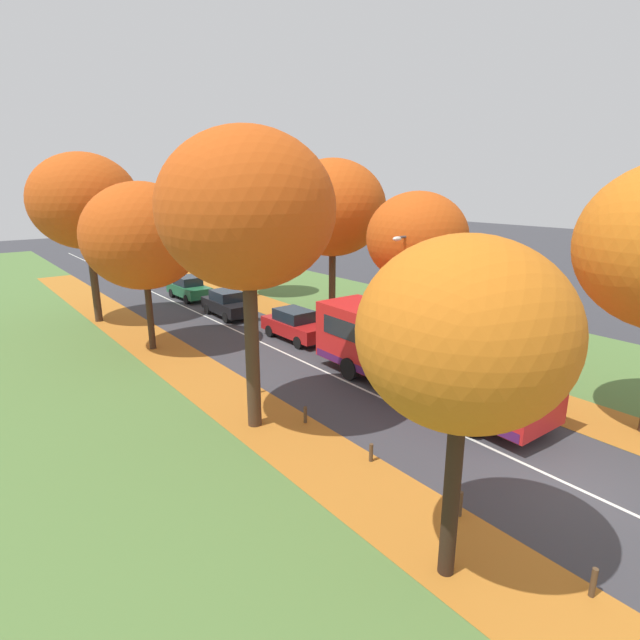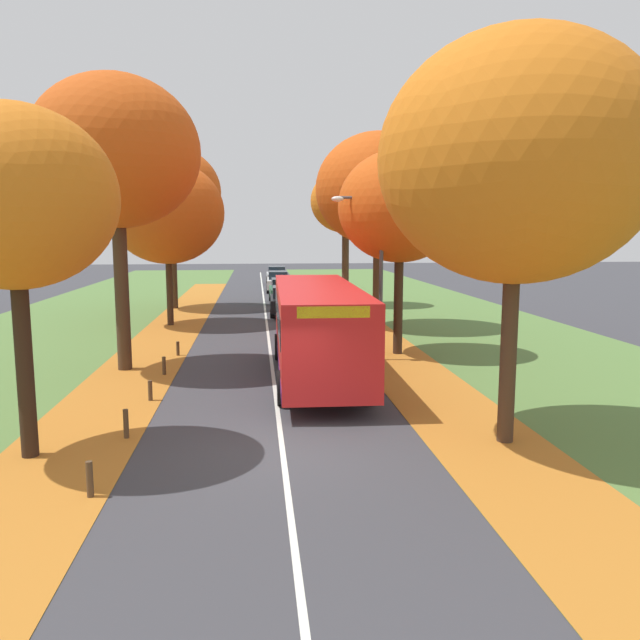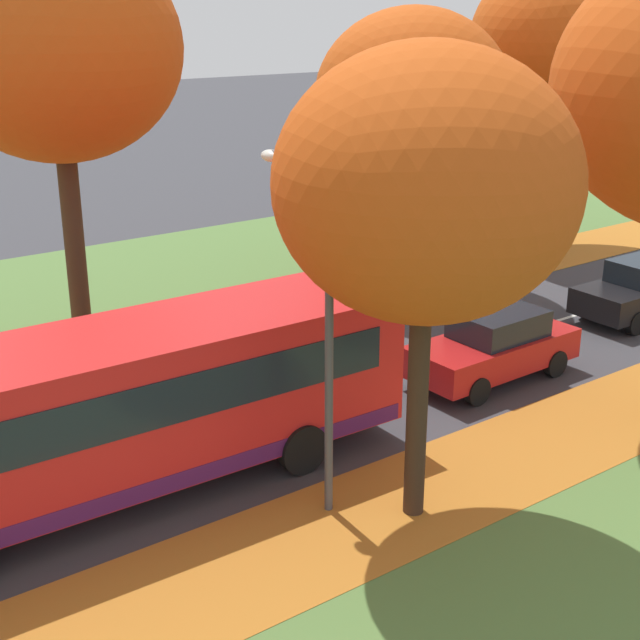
{
  "view_description": "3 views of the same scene",
  "coord_description": "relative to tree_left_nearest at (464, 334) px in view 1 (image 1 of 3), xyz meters",
  "views": [
    {
      "loc": [
        -12.92,
        -5.23,
        8.08
      ],
      "look_at": [
        0.55,
        12.02,
        2.06
      ],
      "focal_mm": 28.0,
      "sensor_mm": 36.0,
      "label": 1
    },
    {
      "loc": [
        -0.52,
        -13.05,
        4.7
      ],
      "look_at": [
        1.83,
        9.73,
        1.45
      ],
      "focal_mm": 35.0,
      "sensor_mm": 36.0,
      "label": 2
    },
    {
      "loc": [
        14.65,
        1.19,
        8.2
      ],
      "look_at": [
        -0.03,
        11.97,
        1.71
      ],
      "focal_mm": 50.0,
      "sensor_mm": 36.0,
      "label": 3
    }
  ],
  "objects": [
    {
      "name": "bollard_third",
      "position": [
        1.8,
        4.2,
        -5.07
      ],
      "size": [
        0.12,
        0.12,
        0.58
      ],
      "primitive_type": "cylinder",
      "color": "#4C3823",
      "rests_on": "ground"
    },
    {
      "name": "car_silver_trailing",
      "position": [
        6.63,
        42.87,
        -4.54
      ],
      "size": [
        1.81,
        4.22,
        1.62
      ],
      "color": "#B7BABF",
      "rests_on": "ground"
    },
    {
      "name": "tree_right_near",
      "position": [
        10.22,
        10.19,
        0.27
      ],
      "size": [
        4.69,
        4.69,
        7.75
      ],
      "color": "#382619",
      "rests_on": "ground"
    },
    {
      "name": "road_centre_line",
      "position": [
        5.31,
        19.87,
        -5.35
      ],
      "size": [
        0.12,
        80.0,
        0.01
      ],
      "primitive_type": "cube",
      "color": "silver",
      "rests_on": "ground"
    },
    {
      "name": "car_red_lead",
      "position": [
        7.01,
        15.51,
        -4.54
      ],
      "size": [
        1.83,
        4.22,
        1.62
      ],
      "color": "#B21919",
      "rests_on": "ground"
    },
    {
      "name": "tree_left_near",
      "position": [
        0.27,
        8.39,
        1.91
      ],
      "size": [
        5.53,
        5.53,
        9.78
      ],
      "color": "#422D1E",
      "rests_on": "ground"
    },
    {
      "name": "tree_left_nearest",
      "position": [
        0.0,
        0.0,
        0.0
      ],
      "size": [
        4.1,
        4.1,
        7.23
      ],
      "color": "black",
      "rests_on": "ground"
    },
    {
      "name": "tree_left_mid",
      "position": [
        0.45,
        18.69,
        0.28
      ],
      "size": [
        5.65,
        5.65,
        8.19
      ],
      "color": "#382619",
      "rests_on": "ground"
    },
    {
      "name": "car_white_fourth_in_line",
      "position": [
        6.52,
        35.81,
        -4.54
      ],
      "size": [
        1.91,
        4.26,
        1.62
      ],
      "color": "silver",
      "rests_on": "ground"
    },
    {
      "name": "bollard_fourth",
      "position": [
        1.72,
        7.43,
        -5.05
      ],
      "size": [
        0.12,
        0.12,
        0.61
      ],
      "primitive_type": "cylinder",
      "color": "#4C3823",
      "rests_on": "ground"
    },
    {
      "name": "grass_verge_left",
      "position": [
        -3.89,
        19.87,
        -5.35
      ],
      "size": [
        12.0,
        90.0,
        0.01
      ],
      "primitive_type": "cube",
      "color": "#517538",
      "rests_on": "ground"
    },
    {
      "name": "leaf_litter_right",
      "position": [
        9.91,
        13.87,
        -5.35
      ],
      "size": [
        2.8,
        60.0,
        0.0
      ],
      "primitive_type": "cube",
      "color": "#B26B23",
      "rests_on": "grass_verge_right"
    },
    {
      "name": "leaf_litter_left",
      "position": [
        0.71,
        13.87,
        -5.35
      ],
      "size": [
        2.8,
        60.0,
        0.0
      ],
      "primitive_type": "cube",
      "color": "#B26B23",
      "rests_on": "grass_verge_left"
    },
    {
      "name": "bollard_nearest",
      "position": [
        1.79,
        -2.24,
        -5.02
      ],
      "size": [
        0.12,
        0.12,
        0.67
      ],
      "primitive_type": "cylinder",
      "color": "#4C3823",
      "rests_on": "ground"
    },
    {
      "name": "car_black_following",
      "position": [
        6.45,
        22.03,
        -4.54
      ],
      "size": [
        1.85,
        4.23,
        1.62
      ],
      "color": "black",
      "rests_on": "ground"
    },
    {
      "name": "bus",
      "position": [
        6.72,
        6.6,
        -3.65
      ],
      "size": [
        2.82,
        10.45,
        2.98
      ],
      "color": "red",
      "rests_on": "ground"
    },
    {
      "name": "car_green_third_in_line",
      "position": [
        6.56,
        28.1,
        -4.54
      ],
      "size": [
        1.82,
        4.22,
        1.62
      ],
      "color": "#1E6038",
      "rests_on": "ground"
    },
    {
      "name": "bollard_fifth",
      "position": [
        1.78,
        10.65,
        -5.08
      ],
      "size": [
        0.12,
        0.12,
        0.55
      ],
      "primitive_type": "cylinder",
      "color": "#4C3823",
      "rests_on": "ground"
    },
    {
      "name": "tree_right_far",
      "position": [
        10.47,
        26.23,
        1.2
      ],
      "size": [
        4.44,
        4.44,
        8.6
      ],
      "color": "#422D1E",
      "rests_on": "ground"
    },
    {
      "name": "streetlamp_right",
      "position": [
        8.98,
        9.07,
        -1.62
      ],
      "size": [
        1.89,
        0.28,
        6.0
      ],
      "color": "#47474C",
      "rests_on": "ground"
    },
    {
      "name": "bollard_second",
      "position": [
        1.78,
        0.98,
        -5.01
      ],
      "size": [
        0.12,
        0.12,
        0.68
      ],
      "primitive_type": "cylinder",
      "color": "#4C3823",
      "rests_on": "ground"
    },
    {
      "name": "grass_verge_right",
      "position": [
        14.51,
        19.87,
        -5.35
      ],
      "size": [
        12.0,
        90.0,
        0.01
      ],
      "primitive_type": "cube",
      "color": "#517538",
      "rests_on": "ground"
    },
    {
      "name": "tree_right_mid",
      "position": [
        10.7,
        16.92,
        1.35
      ],
      "size": [
        6.03,
        6.03,
        9.44
      ],
      "color": "#422D1E",
      "rests_on": "ground"
    },
    {
      "name": "ground_plane",
      "position": [
        5.31,
        -0.13,
        -5.36
      ],
      "size": [
        160.0,
        160.0,
        0.0
      ],
      "primitive_type": "plane",
      "color": "#38383D"
    },
    {
      "name": "tree_left_far",
      "position": [
        -0.25,
        25.83,
        1.7
      ],
      "size": [
        6.01,
        6.01,
        9.78
      ],
      "color": "#422D1E",
      "rests_on": "ground"
    }
  ]
}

